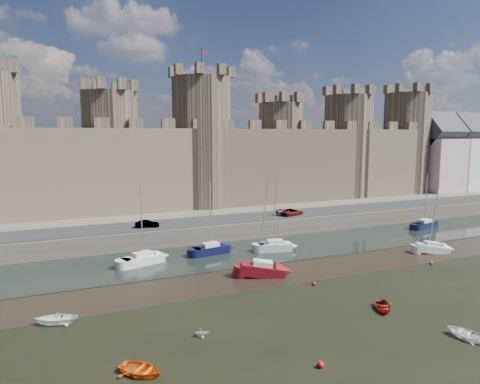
{
  "coord_description": "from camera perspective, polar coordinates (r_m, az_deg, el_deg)",
  "views": [
    {
      "loc": [
        -22.34,
        -26.31,
        15.57
      ],
      "look_at": [
        -1.71,
        22.0,
        8.43
      ],
      "focal_mm": 32.0,
      "sensor_mm": 36.0,
      "label": 1
    }
  ],
  "objects": [
    {
      "name": "dinghy_3",
      "position": [
        34.92,
        -5.13,
        -18.19
      ],
      "size": [
        1.46,
        1.35,
        0.64
      ],
      "primitive_type": "imported",
      "rotation": [
        1.57,
        0.0,
        1.27
      ],
      "color": "silver",
      "rests_on": "ground"
    },
    {
      "name": "townhouses",
      "position": [
        118.57,
        29.33,
        4.35
      ],
      "size": [
        35.5,
        9.05,
        18.13
      ],
      "color": "#C9ABB4",
      "rests_on": "quay"
    },
    {
      "name": "sailboat_4",
      "position": [
        47.84,
        3.05,
        -10.25
      ],
      "size": [
        5.12,
        3.48,
        11.16
      ],
      "rotation": [
        0.0,
        0.0,
        -0.38
      ],
      "color": "maroon",
      "rests_on": "ground"
    },
    {
      "name": "quay",
      "position": [
        90.3,
        -8.5,
        -1.47
      ],
      "size": [
        160.0,
        60.0,
        2.5
      ],
      "primitive_type": "cube",
      "color": "#4C443A",
      "rests_on": "ground"
    },
    {
      "name": "car_3",
      "position": [
        69.42,
        6.94,
        -2.69
      ],
      "size": [
        4.51,
        2.99,
        1.15
      ],
      "primitive_type": "imported",
      "rotation": [
        0.0,
        0.0,
        1.85
      ],
      "color": "gray",
      "rests_on": "quay"
    },
    {
      "name": "ground",
      "position": [
        37.86,
        16.37,
        -16.87
      ],
      "size": [
        160.0,
        160.0,
        0.0
      ],
      "primitive_type": "plane",
      "color": "black",
      "rests_on": "ground"
    },
    {
      "name": "road",
      "position": [
        65.62,
        -2.75,
        -3.71
      ],
      "size": [
        160.0,
        7.0,
        0.1
      ],
      "primitive_type": "cube",
      "color": "black",
      "rests_on": "quay"
    },
    {
      "name": "buoy_3",
      "position": [
        56.89,
        24.14,
        -8.6
      ],
      "size": [
        0.45,
        0.45,
        0.45
      ],
      "primitive_type": "sphere",
      "color": "#FF400B",
      "rests_on": "ground"
    },
    {
      "name": "sailboat_0",
      "position": [
        53.09,
        -12.84,
        -8.67
      ],
      "size": [
        5.34,
        3.31,
        9.34
      ],
      "rotation": [
        0.0,
        0.0,
        0.29
      ],
      "color": "silver",
      "rests_on": "ground"
    },
    {
      "name": "dinghy_2",
      "position": [
        38.66,
        27.86,
        -16.48
      ],
      "size": [
        2.77,
        3.28,
        0.58
      ],
      "primitive_type": "imported",
      "rotation": [
        1.57,
        0.0,
        3.46
      ],
      "color": "silver",
      "rests_on": "ground"
    },
    {
      "name": "dinghy_0",
      "position": [
        30.83,
        -13.13,
        -22.1
      ],
      "size": [
        3.79,
        3.84,
        0.65
      ],
      "primitive_type": "imported",
      "rotation": [
        1.57,
        0.0,
        0.74
      ],
      "color": "#D5540C",
      "rests_on": "ground"
    },
    {
      "name": "sailboat_1",
      "position": [
        56.15,
        -3.92,
        -7.57
      ],
      "size": [
        4.94,
        2.5,
        9.48
      ],
      "rotation": [
        0.0,
        0.0,
        0.14
      ],
      "color": "black",
      "rests_on": "ground"
    },
    {
      "name": "car_1",
      "position": [
        61.43,
        -12.28,
        -4.2
      ],
      "size": [
        3.48,
        1.79,
        1.09
      ],
      "primitive_type": "imported",
      "rotation": [
        0.0,
        0.0,
        1.37
      ],
      "color": "gray",
      "rests_on": "quay"
    },
    {
      "name": "sailboat_2",
      "position": [
        57.62,
        4.66,
        -7.15
      ],
      "size": [
        4.77,
        2.8,
        9.67
      ],
      "rotation": [
        0.0,
        0.0,
        -0.25
      ],
      "color": "silver",
      "rests_on": "ground"
    },
    {
      "name": "seaweed_patch",
      "position": [
        33.97,
        23.22,
        -20.19
      ],
      "size": [
        70.0,
        34.0,
        0.01
      ],
      "primitive_type": "cube",
      "color": "black",
      "rests_on": "ground"
    },
    {
      "name": "dinghy_4",
      "position": [
        41.34,
        18.48,
        -14.37
      ],
      "size": [
        3.18,
        3.44,
        0.58
      ],
      "primitive_type": "imported",
      "rotation": [
        1.57,
        0.0,
        5.73
      ],
      "color": "maroon",
      "rests_on": "ground"
    },
    {
      "name": "castle",
      "position": [
        77.51,
        -6.85,
        4.8
      ],
      "size": [
        108.5,
        11.0,
        29.0
      ],
      "color": "#42382B",
      "rests_on": "quay"
    },
    {
      "name": "buoy_4",
      "position": [
        31.36,
        10.7,
        -21.67
      ],
      "size": [
        0.47,
        0.47,
        0.47
      ],
      "primitive_type": "sphere",
      "color": "red",
      "rests_on": "ground"
    },
    {
      "name": "car_2",
      "position": [
        69.74,
        6.15,
        -2.64
      ],
      "size": [
        3.98,
        1.94,
        1.11
      ],
      "primitive_type": "imported",
      "rotation": [
        0.0,
        0.0,
        1.67
      ],
      "color": "gray",
      "rests_on": "quay"
    },
    {
      "name": "dinghy_6",
      "position": [
        39.91,
        -23.36,
        -15.33
      ],
      "size": [
        3.79,
        3.02,
        0.7
      ],
      "primitive_type": "imported",
      "rotation": [
        1.57,
        0.0,
        4.52
      ],
      "color": "white",
      "rests_on": "ground"
    },
    {
      "name": "water_channel",
      "position": [
        57.2,
        0.8,
        -8.01
      ],
      "size": [
        160.0,
        12.0,
        0.08
      ],
      "primitive_type": "cube",
      "color": "black",
      "rests_on": "ground"
    },
    {
      "name": "sailboat_5",
      "position": [
        62.35,
        24.24,
        -6.78
      ],
      "size": [
        4.55,
        3.05,
        9.15
      ],
      "rotation": [
        0.0,
        0.0,
        -0.36
      ],
      "color": "silver",
      "rests_on": "ground"
    },
    {
      "name": "buoy_1",
      "position": [
        45.87,
        9.83,
        -11.95
      ],
      "size": [
        0.41,
        0.41,
        0.41
      ],
      "primitive_type": "sphere",
      "color": "#FF150B",
      "rests_on": "ground"
    },
    {
      "name": "sailboat_3",
      "position": [
        77.67,
        23.39,
        -3.93
      ],
      "size": [
        5.41,
        3.06,
        8.95
      ],
      "rotation": [
        0.0,
        0.0,
        0.22
      ],
      "color": "black",
      "rests_on": "ground"
    }
  ]
}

